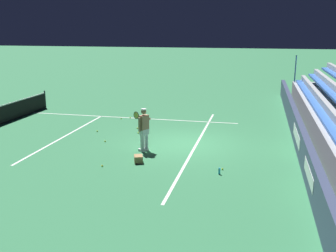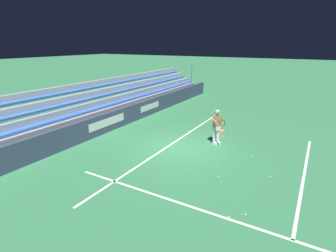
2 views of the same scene
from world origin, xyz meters
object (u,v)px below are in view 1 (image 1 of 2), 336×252
tennis_player (144,129)px  tennis_ball_on_baseline (105,141)px  tennis_ball_far_left (137,128)px  tennis_ball_toward_net (138,133)px  tennis_ball_near_player (121,119)px  tennis_ball_by_box (222,169)px  tennis_ball_far_right (97,131)px  water_bottle (219,171)px  tennis_ball_stray_back (130,117)px  tennis_ball_midcourt (102,166)px  ball_box_cardboard (138,159)px

tennis_player → tennis_ball_on_baseline: tennis_player is taller
tennis_ball_far_left → tennis_ball_on_baseline: same height
tennis_ball_toward_net → tennis_ball_near_player: bearing=34.1°
tennis_ball_by_box → tennis_ball_near_player: 8.90m
tennis_ball_far_right → water_bottle: water_bottle is taller
tennis_ball_far_left → tennis_ball_stray_back: same height
tennis_ball_midcourt → tennis_ball_on_baseline: same height
tennis_ball_by_box → tennis_ball_toward_net: same height
tennis_ball_near_player → tennis_ball_stray_back: bearing=-47.2°
tennis_player → tennis_ball_toward_net: size_ratio=25.98×
tennis_ball_far_right → water_bottle: bearing=-124.4°
tennis_ball_on_baseline → tennis_ball_by_box: bearing=-113.5°
ball_box_cardboard → tennis_ball_far_right: size_ratio=6.06×
tennis_ball_near_player → tennis_ball_far_left: same height
ball_box_cardboard → tennis_ball_toward_net: ball_box_cardboard is taller
tennis_player → tennis_ball_far_left: size_ratio=25.98×
tennis_ball_by_box → tennis_ball_stray_back: same height
tennis_ball_midcourt → water_bottle: (0.21, -4.11, 0.08)m
tennis_player → tennis_ball_stray_back: size_ratio=25.98×
tennis_ball_stray_back → water_bottle: water_bottle is taller
tennis_ball_near_player → tennis_ball_far_left: bearing=-140.5°
tennis_ball_toward_net → ball_box_cardboard: bearing=-162.5°
tennis_ball_far_left → tennis_ball_near_player: bearing=39.5°
tennis_player → ball_box_cardboard: tennis_player is taller
ball_box_cardboard → tennis_ball_toward_net: (3.84, 1.21, -0.10)m
tennis_ball_far_left → tennis_ball_stray_back: bearing=26.7°
tennis_ball_on_baseline → tennis_player: bearing=-112.4°
ball_box_cardboard → tennis_ball_midcourt: bearing=123.6°
tennis_ball_near_player → tennis_ball_far_left: (-1.78, -1.47, 0.00)m
tennis_player → ball_box_cardboard: (-1.37, -0.19, -0.76)m
tennis_ball_far_left → water_bottle: bearing=-139.1°
tennis_ball_by_box → tennis_ball_toward_net: 5.81m
ball_box_cardboard → tennis_ball_toward_net: 4.03m
tennis_ball_midcourt → tennis_ball_toward_net: same height
ball_box_cardboard → tennis_ball_near_player: 7.10m
ball_box_cardboard → tennis_ball_on_baseline: ball_box_cardboard is taller
tennis_ball_on_baseline → tennis_ball_near_player: bearing=10.6°
ball_box_cardboard → tennis_ball_far_right: ball_box_cardboard is taller
tennis_ball_stray_back → tennis_ball_toward_net: bearing=-155.1°
ball_box_cardboard → water_bottle: ball_box_cardboard is taller
tennis_ball_near_player → ball_box_cardboard: bearing=-155.2°
ball_box_cardboard → tennis_ball_on_baseline: 3.09m
ball_box_cardboard → tennis_ball_stray_back: size_ratio=6.06×
tennis_ball_far_right → tennis_ball_stray_back: bearing=-10.9°
ball_box_cardboard → tennis_ball_midcourt: size_ratio=6.06×
tennis_ball_toward_net → tennis_ball_stray_back: same height
tennis_ball_on_baseline → tennis_ball_stray_back: (4.62, 0.41, 0.00)m
tennis_player → tennis_ball_on_baseline: (0.82, 1.98, -0.86)m
ball_box_cardboard → tennis_ball_near_player: ball_box_cardboard is taller
tennis_ball_stray_back → tennis_ball_far_right: bearing=169.1°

